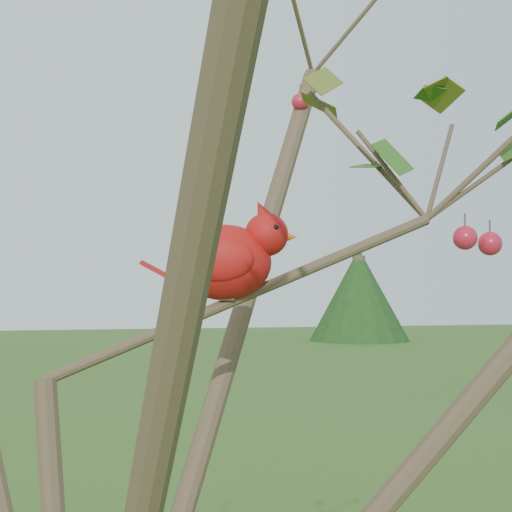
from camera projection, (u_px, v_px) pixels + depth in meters
The scene contains 3 objects.
crabapple_tree at pixel (101, 264), 1.07m from camera, with size 2.35×2.05×2.95m.
cardinal at pixel (229, 258), 1.22m from camera, with size 0.25×0.15×0.17m.
distant_trees at pixel (181, 304), 26.21m from camera, with size 36.81×13.74×3.71m.
Camera 1 is at (-0.02, -1.12, 2.09)m, focal length 55.00 mm.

